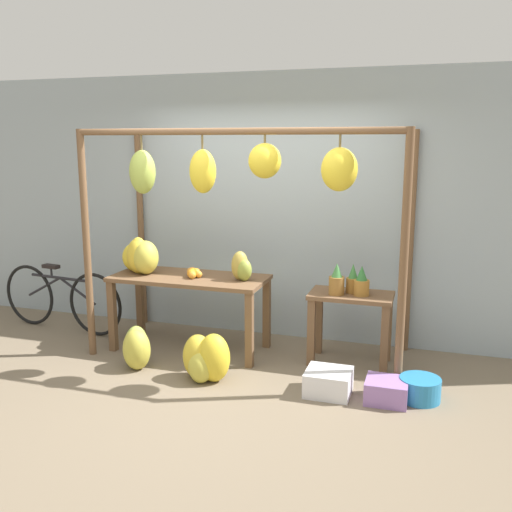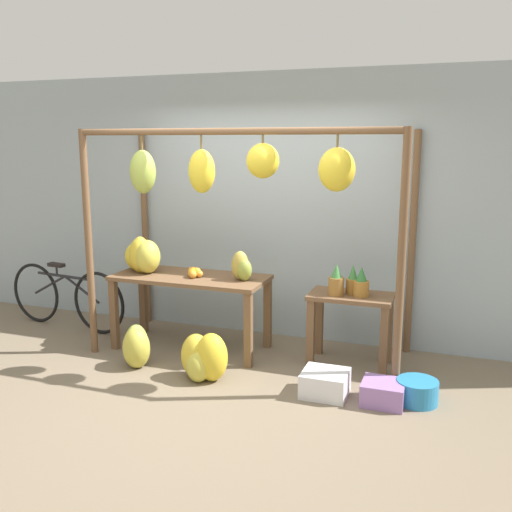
% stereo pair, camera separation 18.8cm
% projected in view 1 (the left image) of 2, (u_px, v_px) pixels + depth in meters
% --- Properties ---
extents(ground_plane, '(20.00, 20.00, 0.00)m').
position_uv_depth(ground_plane, '(215.00, 390.00, 4.88)').
color(ground_plane, '#756651').
extents(shop_wall_back, '(8.00, 0.08, 2.80)m').
position_uv_depth(shop_wall_back, '(268.00, 207.00, 6.09)').
color(shop_wall_back, '#99A8B2').
rests_on(shop_wall_back, ground_plane).
extents(stall_awning, '(3.05, 1.24, 2.21)m').
position_uv_depth(stall_awning, '(245.00, 191.00, 5.08)').
color(stall_awning, brown).
rests_on(stall_awning, ground_plane).
extents(display_table_main, '(1.56, 0.67, 0.76)m').
position_uv_depth(display_table_main, '(190.00, 287.00, 5.74)').
color(display_table_main, brown).
rests_on(display_table_main, ground_plane).
extents(display_table_side, '(0.78, 0.45, 0.69)m').
position_uv_depth(display_table_side, '(351.00, 312.00, 5.40)').
color(display_table_side, brown).
rests_on(display_table_side, ground_plane).
extents(banana_pile_on_table, '(0.54, 0.46, 0.38)m').
position_uv_depth(banana_pile_on_table, '(140.00, 257.00, 5.83)').
color(banana_pile_on_table, gold).
rests_on(banana_pile_on_table, display_table_main).
extents(orange_pile, '(0.19, 0.20, 0.09)m').
position_uv_depth(orange_pile, '(194.00, 273.00, 5.68)').
color(orange_pile, orange).
rests_on(orange_pile, display_table_main).
extents(pineapple_cluster, '(0.37, 0.24, 0.30)m').
position_uv_depth(pineapple_cluster, '(350.00, 282.00, 5.31)').
color(pineapple_cluster, '#A3702D').
rests_on(pineapple_cluster, display_table_side).
extents(banana_pile_ground_left, '(0.33, 0.34, 0.40)m').
position_uv_depth(banana_pile_ground_left, '(137.00, 348.00, 5.32)').
color(banana_pile_ground_left, gold).
rests_on(banana_pile_ground_left, ground_plane).
extents(banana_pile_ground_right, '(0.50, 0.45, 0.44)m').
position_uv_depth(banana_pile_ground_right, '(206.00, 359.00, 5.07)').
color(banana_pile_ground_right, yellow).
rests_on(banana_pile_ground_right, ground_plane).
extents(fruit_crate_white, '(0.38, 0.35, 0.21)m').
position_uv_depth(fruit_crate_white, '(328.00, 382.00, 4.80)').
color(fruit_crate_white, silver).
rests_on(fruit_crate_white, ground_plane).
extents(blue_bucket, '(0.34, 0.34, 0.19)m').
position_uv_depth(blue_bucket, '(420.00, 389.00, 4.68)').
color(blue_bucket, teal).
rests_on(blue_bucket, ground_plane).
extents(parked_bicycle, '(1.65, 0.23, 0.74)m').
position_uv_depth(parked_bicycle, '(61.00, 298.00, 6.39)').
color(parked_bicycle, black).
rests_on(parked_bicycle, ground_plane).
extents(papaya_pile, '(0.26, 0.23, 0.29)m').
position_uv_depth(papaya_pile, '(242.00, 267.00, 5.52)').
color(papaya_pile, '#B2993D').
rests_on(papaya_pile, display_table_main).
extents(fruit_crate_purple, '(0.34, 0.31, 0.18)m').
position_uv_depth(fruit_crate_purple, '(387.00, 391.00, 4.66)').
color(fruit_crate_purple, '#9970B7').
rests_on(fruit_crate_purple, ground_plane).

